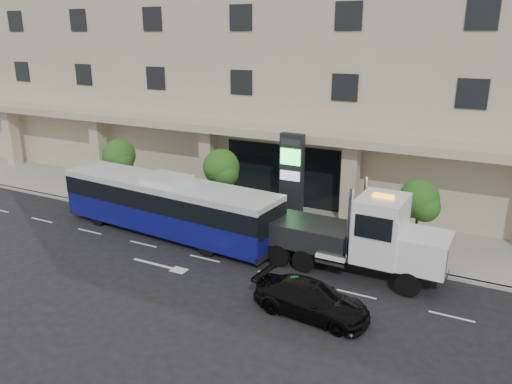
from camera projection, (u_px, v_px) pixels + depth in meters
ground at (220, 248)px, 26.93m from camera, size 120.00×120.00×0.00m
sidewalk at (262, 218)px, 31.14m from camera, size 120.00×6.00×0.15m
curb at (238, 234)px, 28.60m from camera, size 120.00×0.30×0.15m
convention_center at (325, 49)px, 36.94m from camera, size 60.00×17.60×20.00m
tree_left at (119, 158)px, 33.39m from camera, size 2.27×2.20×4.22m
tree_mid at (222, 170)px, 29.84m from camera, size 2.28×2.20×4.38m
tree_right at (419, 202)px, 24.87m from camera, size 2.10×2.00×4.04m
city_bus at (168, 205)px, 28.30m from camera, size 13.96×4.00×3.49m
tow_truck at (361, 238)px, 23.51m from camera, size 9.97×2.67×4.54m
black_sedan at (311, 299)px, 20.34m from camera, size 5.02×2.37×1.41m
signage_pylon at (291, 180)px, 28.80m from camera, size 1.39×0.53×5.55m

